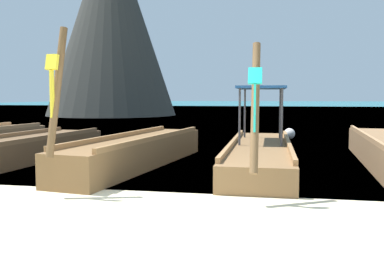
# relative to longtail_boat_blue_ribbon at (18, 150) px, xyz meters

# --- Properties ---
(ground) EXTENTS (120.00, 120.00, 0.00)m
(ground) POSITION_rel_longtail_boat_blue_ribbon_xyz_m (4.26, -3.90, -0.29)
(ground) COLOR beige
(sea_water) EXTENTS (120.00, 120.00, 0.00)m
(sea_water) POSITION_rel_longtail_boat_blue_ribbon_xyz_m (4.26, 57.67, -0.28)
(sea_water) COLOR #147A89
(sea_water) RESTS_ON ground
(longtail_boat_blue_ribbon) EXTENTS (1.82, 6.21, 2.29)m
(longtail_boat_blue_ribbon) POSITION_rel_longtail_boat_blue_ribbon_xyz_m (0.00, 0.00, 0.00)
(longtail_boat_blue_ribbon) COLOR brown
(longtail_boat_blue_ribbon) RESTS_ON ground
(longtail_boat_yellow_ribbon) EXTENTS (1.81, 5.88, 2.68)m
(longtail_boat_yellow_ribbon) POSITION_rel_longtail_boat_blue_ribbon_xyz_m (2.95, -0.00, 0.04)
(longtail_boat_yellow_ribbon) COLOR brown
(longtail_boat_yellow_ribbon) RESTS_ON ground
(longtail_boat_turquoise_ribbon) EXTENTS (1.34, 6.74, 2.40)m
(longtail_boat_turquoise_ribbon) POSITION_rel_longtail_boat_blue_ribbon_xyz_m (5.64, 0.68, 0.02)
(longtail_boat_turquoise_ribbon) COLOR brown
(longtail_boat_turquoise_ribbon) RESTS_ON ground
(karst_rock) EXTENTS (10.50, 10.50, 15.92)m
(karst_rock) POSITION_rel_longtail_boat_blue_ribbon_xyz_m (-7.19, 23.93, 7.51)
(karst_rock) COLOR #383833
(karst_rock) RESTS_ON ground
(mooring_buoy_near) EXTENTS (0.41, 0.41, 0.41)m
(mooring_buoy_near) POSITION_rel_longtail_boat_blue_ribbon_xyz_m (6.54, 6.56, -0.08)
(mooring_buoy_near) COLOR white
(mooring_buoy_near) RESTS_ON sea_water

